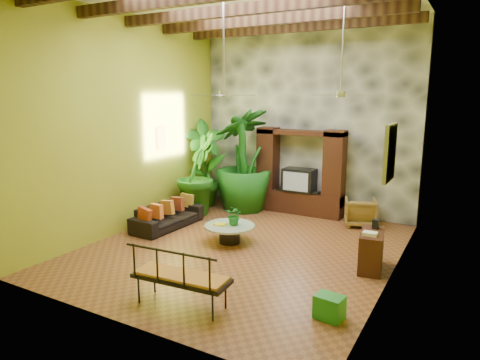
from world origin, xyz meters
The scene contains 22 objects.
ground centered at (0.00, 0.00, 0.00)m, with size 7.00×7.00×0.00m, color brown.
back_wall centered at (0.00, 3.50, 2.50)m, with size 6.00×0.02×5.00m, color #A19C24.
left_wall centered at (-3.00, 0.00, 2.50)m, with size 0.02×7.00×5.00m, color #A19C24.
right_wall centered at (3.00, 0.00, 2.50)m, with size 0.02×7.00×5.00m, color #A19C24.
stone_accent_wall centered at (0.00, 3.44, 2.50)m, with size 5.98×0.10×4.98m, color #3D4046.
ceiling_beams centered at (0.00, 0.00, 4.78)m, with size 5.95×5.36×0.22m.
entertainment_center centered at (0.00, 3.14, 0.97)m, with size 2.40×0.55×2.30m.
ceiling_fan_front centered at (-0.20, -0.40, 3.40)m, with size 1.28×1.28×1.86m.
ceiling_fan_back centered at (1.60, 1.20, 3.40)m, with size 1.28×1.28×1.86m.
wall_art_mask centered at (-2.96, 1.00, 2.10)m, with size 0.06×0.32×0.55m, color yellow.
wall_art_painting centered at (2.96, -0.60, 2.30)m, with size 0.06×0.70×0.90m, color #256589.
sofa centered at (-2.30, 0.35, 0.29)m, with size 1.95×0.76×0.57m, color black.
wicker_armchair centered at (1.76, 2.80, 0.34)m, with size 0.73×0.75×0.68m, color brown.
tall_plant_a centered at (-2.65, 2.48, 1.26)m, with size 1.32×0.90×2.52m, color #20691B.
tall_plant_b centered at (-2.38, 1.70, 1.10)m, with size 1.21×0.98×2.21m, color #1F631A.
tall_plant_c centered at (-1.47, 2.69, 1.41)m, with size 1.58×1.58×2.82m, color #175A17.
coffee_table centered at (-0.41, 0.14, 0.26)m, with size 1.10×1.10×0.40m.
centerpiece_plant centered at (-0.33, 0.22, 0.62)m, with size 0.39×0.34×0.43m, color #1A6521.
yellow_tray centered at (-0.60, 0.04, 0.41)m, with size 0.25×0.18×0.03m, color yellow.
iron_bench centered at (0.41, -2.74, 0.54)m, with size 1.57×0.67×0.57m.
side_console centered at (2.61, 0.20, 0.36)m, with size 0.40×0.90×0.72m, color #3A2412.
green_bin centered at (2.50, -1.92, 0.18)m, with size 0.40×0.30×0.35m, color #1D6F24.
Camera 1 is at (4.18, -7.51, 3.20)m, focal length 32.00 mm.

